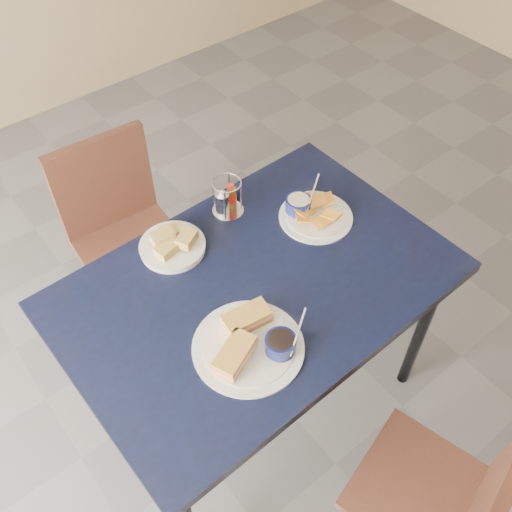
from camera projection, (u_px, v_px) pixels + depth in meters
ground at (283, 404)px, 2.33m from camera, size 6.00×6.00×0.00m
dining_table at (256, 295)px, 1.84m from camera, size 1.24×0.84×0.75m
chair_near at (443, 502)px, 1.64m from camera, size 0.46×0.45×0.80m
chair_far at (119, 224)px, 2.32m from camera, size 0.43×0.41×0.85m
sandwich_plate at (251, 342)px, 1.62m from camera, size 0.33×0.32×0.12m
plantain_plate at (309, 211)px, 1.97m from camera, size 0.26×0.26×0.12m
bread_basket at (172, 244)px, 1.86m from camera, size 0.21×0.21×0.07m
condiment_caddy at (226, 200)px, 1.95m from camera, size 0.11×0.11×0.14m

